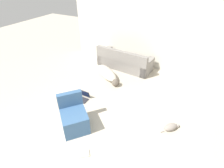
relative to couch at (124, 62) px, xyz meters
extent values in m
cube|color=silver|center=(0.83, 0.56, 0.98)|extent=(6.43, 0.06, 2.47)
cube|color=gray|center=(0.00, 0.04, -0.06)|extent=(2.07, 0.93, 0.38)
cube|color=gray|center=(-0.02, -0.29, 0.33)|extent=(2.02, 0.29, 0.40)
cube|color=gray|center=(0.91, -0.03, 0.01)|extent=(0.26, 0.80, 0.52)
cube|color=gray|center=(-0.90, 0.11, 0.01)|extent=(0.26, 0.80, 0.52)
ellipsoid|color=beige|center=(-0.26, -0.87, -0.11)|extent=(1.21, 1.03, 0.29)
sphere|color=brown|center=(0.27, -1.24, -0.13)|extent=(0.34, 0.34, 0.24)
cylinder|color=beige|center=(-0.87, -0.45, -0.23)|extent=(0.27, 0.21, 0.05)
ellipsoid|color=gray|center=(2.25, -2.27, -0.17)|extent=(0.35, 0.37, 0.17)
sphere|color=#A89E93|center=(2.38, -2.12, -0.21)|extent=(0.14, 0.14, 0.10)
cylinder|color=gray|center=(2.11, -2.43, -0.24)|extent=(0.07, 0.08, 0.02)
cube|color=#2D2D33|center=(-0.25, -2.35, -0.25)|extent=(0.33, 0.24, 0.02)
cube|color=#2D2D33|center=(-0.24, -2.20, -0.12)|extent=(0.33, 0.08, 0.23)
cube|color=#0F1938|center=(-0.24, -2.21, -0.12)|extent=(0.30, 0.07, 0.21)
cube|color=beige|center=(0.84, -3.77, -0.24)|extent=(0.27, 0.26, 0.02)
cube|color=#385B84|center=(0.23, -3.27, -0.02)|extent=(0.88, 0.87, 0.48)
cube|color=#385B84|center=(0.01, -3.08, 0.40)|extent=(0.46, 0.51, 0.36)
camera|label=1|loc=(2.37, -5.41, 2.95)|focal=28.00mm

